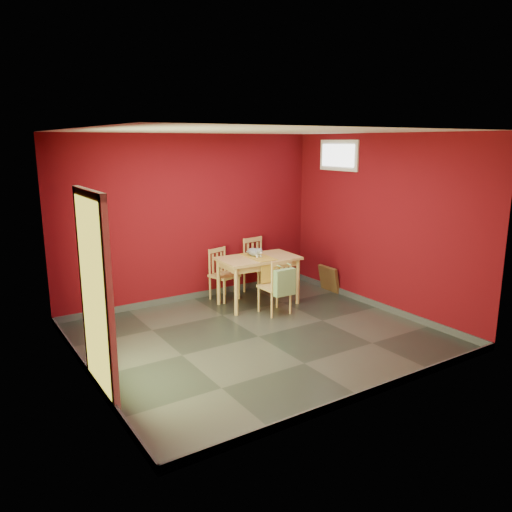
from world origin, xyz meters
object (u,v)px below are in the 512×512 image
chair_far_right (258,265)px  tote_bag (285,282)px  chair_far_left (223,274)px  cat (254,251)px  chair_near (276,286)px  picture_frame (329,279)px  dining_table (258,263)px

chair_far_right → tote_bag: 1.37m
chair_far_right → tote_bag: (-0.39, -1.31, 0.06)m
chair_far_left → tote_bag: bearing=-76.1°
chair_far_right → cat: bearing=-128.9°
chair_near → tote_bag: 0.24m
chair_near → picture_frame: chair_near is taller
cat → picture_frame: 1.60m
chair_far_left → picture_frame: 1.90m
chair_near → dining_table: bearing=87.7°
dining_table → chair_far_right: 0.71m
dining_table → chair_near: (-0.02, -0.53, -0.24)m
chair_far_left → picture_frame: size_ratio=1.90×
chair_far_right → picture_frame: bearing=-30.9°
cat → chair_far_right: bearing=76.8°
dining_table → cat: bearing=99.2°
chair_far_right → dining_table: bearing=-122.8°
chair_near → tote_bag: (0.00, -0.21, 0.11)m
dining_table → cat: cat is taller
cat → picture_frame: cat is taller
chair_far_left → chair_far_right: 0.71m
dining_table → picture_frame: (1.44, -0.07, -0.46)m
chair_far_right → chair_near: bearing=-109.4°
tote_bag → picture_frame: (1.46, 0.67, -0.32)m
chair_near → cat: size_ratio=2.40×
chair_near → chair_far_left: bearing=106.4°
chair_near → tote_bag: bearing=-89.5°
chair_far_right → chair_near: size_ratio=1.10×
dining_table → tote_bag: 0.75m
cat → chair_far_left: bearing=151.1°
cat → picture_frame: (1.45, -0.17, -0.65)m
picture_frame → chair_far_right: bearing=149.1°
dining_table → chair_far_right: size_ratio=1.35×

